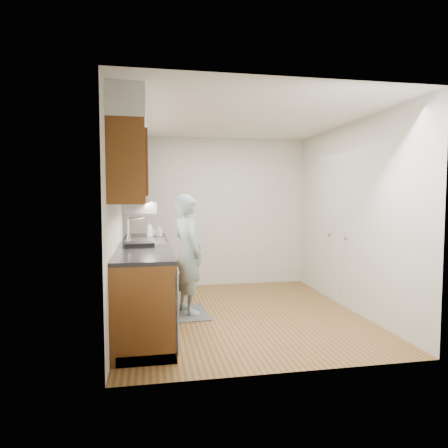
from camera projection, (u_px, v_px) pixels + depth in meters
name	position (u px, v px, depth m)	size (l,w,h in m)	color
floor	(240.00, 314.00, 5.15)	(3.50, 3.50, 0.00)	olive
ceiling	(241.00, 118.00, 4.98)	(3.50, 3.50, 0.00)	white
wall_left	(119.00, 219.00, 4.79)	(0.02, 3.50, 2.50)	beige
wall_right	(350.00, 216.00, 5.34)	(0.02, 3.50, 2.50)	beige
wall_back	(218.00, 212.00, 6.78)	(3.00, 0.02, 2.50)	beige
counter	(145.00, 280.00, 4.90)	(0.64, 2.80, 1.30)	brown
upper_cabinets	(133.00, 161.00, 4.82)	(0.47, 2.80, 1.21)	brown
closet_door	(338.00, 231.00, 5.65)	(0.02, 1.22, 2.05)	white
floor_mat	(188.00, 312.00, 5.19)	(0.47, 0.79, 0.01)	slate
person	(188.00, 246.00, 5.13)	(0.61, 0.41, 1.73)	#86A1A3
soap_bottle_a	(150.00, 229.00, 5.52)	(0.09, 0.09, 0.24)	silver
soap_bottle_b	(159.00, 230.00, 5.77)	(0.08, 0.08, 0.17)	silver
soap_bottle_c	(150.00, 231.00, 5.67)	(0.13, 0.13, 0.17)	silver
dish_rack	(138.00, 245.00, 4.57)	(0.33, 0.28, 0.05)	black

